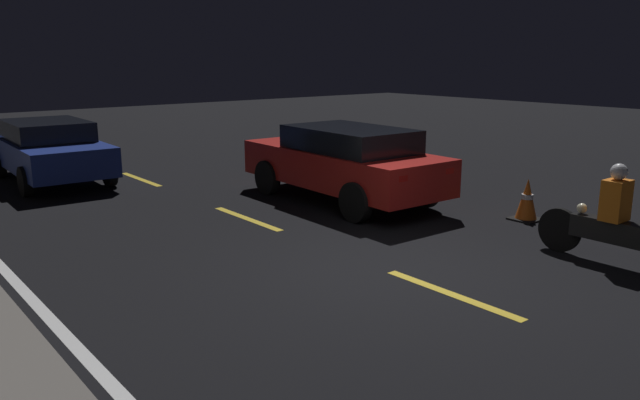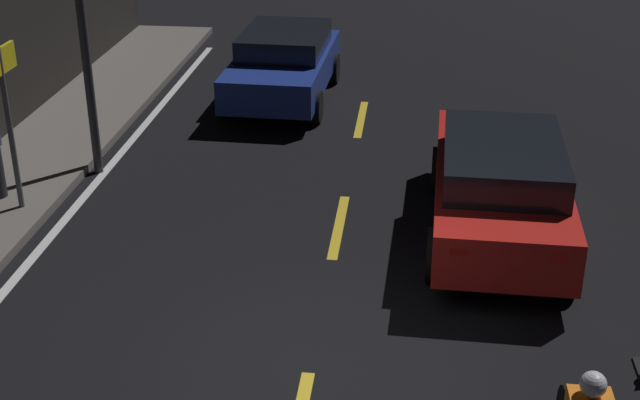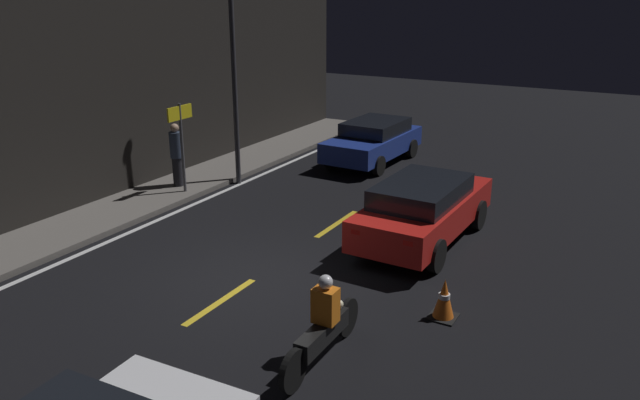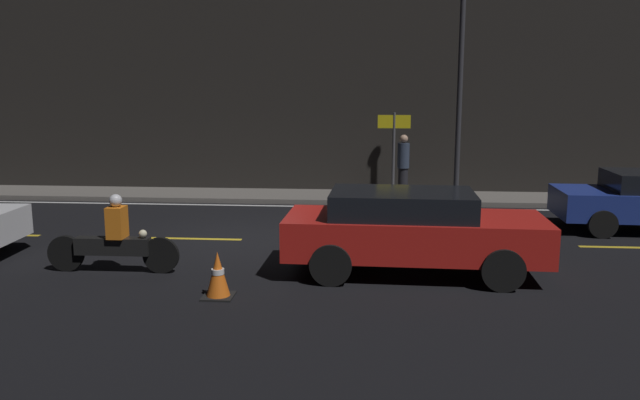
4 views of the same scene
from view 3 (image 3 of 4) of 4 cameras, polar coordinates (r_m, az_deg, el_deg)
The scene contains 14 objects.
ground_plane at distance 12.28m, azimuth -6.18°, elevation -7.28°, with size 56.00×56.00×0.00m, color black.
raised_curb at distance 15.60m, azimuth -21.78°, elevation -2.49°, with size 28.00×1.89×0.14m.
building_front at distance 15.74m, azimuth -25.62°, elevation 8.07°, with size 28.00×0.30×5.87m.
lane_dash_c at distance 11.57m, azimuth -9.07°, elevation -9.12°, with size 2.00×0.14×0.01m.
lane_dash_d at distance 15.01m, azimuth 1.55°, elevation -2.17°, with size 2.00×0.14×0.01m.
lane_dash_e at distance 18.90m, azimuth 7.95°, elevation 2.11°, with size 2.00×0.14×0.01m.
lane_solid_kerb at distance 14.75m, azimuth -18.78°, elevation -3.62°, with size 25.20×0.14×0.01m.
taxi_red at distance 13.88m, azimuth 9.44°, elevation -0.75°, with size 4.47×1.94×1.45m.
sedan_blue at distance 20.25m, azimuth 4.89°, elevation 5.47°, with size 4.07×1.97×1.35m.
motorcycle at distance 9.52m, azimuth 0.22°, elevation -11.61°, with size 2.35×0.36×1.39m.
traffic_cone_near at distance 10.96m, azimuth 11.28°, elevation -8.88°, with size 0.47×0.47×0.72m.
pedestrian at distance 17.65m, azimuth -12.99°, elevation 4.09°, with size 0.34×0.34×1.76m.
shop_sign at distance 16.92m, azimuth -12.60°, elevation 6.25°, with size 0.90×0.08×2.40m.
street_lamp at distance 17.61m, azimuth -7.88°, elevation 11.65°, with size 0.28×0.28×5.76m.
Camera 3 is at (-8.91, -6.52, 5.38)m, focal length 35.00 mm.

